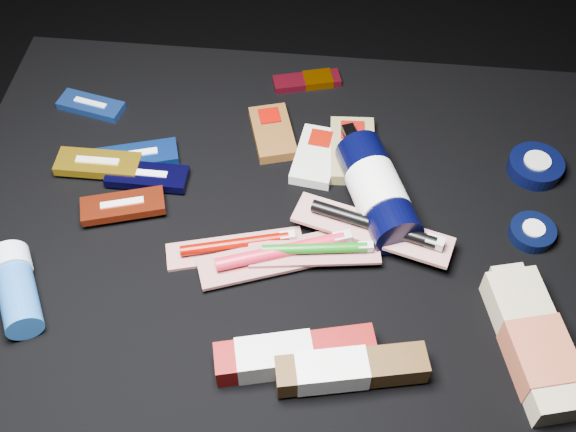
# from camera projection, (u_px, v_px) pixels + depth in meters

# --- Properties ---
(ground) EXTENTS (3.00, 3.00, 0.00)m
(ground) POSITION_uv_depth(u_px,v_px,m) (280.00, 355.00, 1.36)
(ground) COLOR black
(ground) RESTS_ON ground
(cloth_table) EXTENTS (0.98, 0.78, 0.40)m
(cloth_table) POSITION_uv_depth(u_px,v_px,m) (278.00, 300.00, 1.21)
(cloth_table) COLOR black
(cloth_table) RESTS_ON ground
(luna_bar_0) EXTENTS (0.11, 0.06, 0.01)m
(luna_bar_0) POSITION_uv_depth(u_px,v_px,m) (91.00, 105.00, 1.19)
(luna_bar_0) COLOR #1D43A0
(luna_bar_0) RESTS_ON cloth_table
(luna_bar_1) EXTENTS (0.13, 0.08, 0.02)m
(luna_bar_1) POSITION_uv_depth(u_px,v_px,m) (137.00, 157.00, 1.12)
(luna_bar_1) COLOR navy
(luna_bar_1) RESTS_ON cloth_table
(luna_bar_2) EXTENTS (0.12, 0.05, 0.02)m
(luna_bar_2) POSITION_uv_depth(u_px,v_px,m) (147.00, 176.00, 1.09)
(luna_bar_2) COLOR black
(luna_bar_2) RESTS_ON cloth_table
(luna_bar_3) EXTENTS (0.13, 0.05, 0.02)m
(luna_bar_3) POSITION_uv_depth(u_px,v_px,m) (98.00, 164.00, 1.10)
(luna_bar_3) COLOR #B28612
(luna_bar_3) RESTS_ON cloth_table
(luna_bar_4) EXTENTS (0.13, 0.08, 0.02)m
(luna_bar_4) POSITION_uv_depth(u_px,v_px,m) (123.00, 206.00, 1.05)
(luna_bar_4) COLOR maroon
(luna_bar_4) RESTS_ON cloth_table
(clif_bar_0) EXTENTS (0.09, 0.12, 0.02)m
(clif_bar_0) POSITION_uv_depth(u_px,v_px,m) (272.00, 131.00, 1.16)
(clif_bar_0) COLOR brown
(clif_bar_0) RESTS_ON cloth_table
(clif_bar_1) EXTENTS (0.08, 0.12, 0.02)m
(clif_bar_1) POSITION_uv_depth(u_px,v_px,m) (317.00, 154.00, 1.12)
(clif_bar_1) COLOR silver
(clif_bar_1) RESTS_ON cloth_table
(clif_bar_2) EXTENTS (0.08, 0.13, 0.02)m
(clif_bar_2) POSITION_uv_depth(u_px,v_px,m) (352.00, 148.00, 1.13)
(clif_bar_2) COLOR olive
(clif_bar_2) RESTS_ON cloth_table
(power_bar) EXTENTS (0.12, 0.06, 0.01)m
(power_bar) POSITION_uv_depth(u_px,v_px,m) (311.00, 80.00, 1.23)
(power_bar) COLOR maroon
(power_bar) RESTS_ON cloth_table
(lotion_bottle) EXTENTS (0.13, 0.23, 0.07)m
(lotion_bottle) POSITION_uv_depth(u_px,v_px,m) (377.00, 191.00, 1.04)
(lotion_bottle) COLOR black
(lotion_bottle) RESTS_ON cloth_table
(cream_tin_upper) EXTENTS (0.08, 0.08, 0.03)m
(cream_tin_upper) POSITION_uv_depth(u_px,v_px,m) (535.00, 166.00, 1.11)
(cream_tin_upper) COLOR black
(cream_tin_upper) RESTS_ON cloth_table
(cream_tin_lower) EXTENTS (0.07, 0.07, 0.02)m
(cream_tin_lower) POSITION_uv_depth(u_px,v_px,m) (532.00, 232.00, 1.03)
(cream_tin_lower) COLOR black
(cream_tin_lower) RESTS_ON cloth_table
(bodywash_bottle) EXTENTS (0.12, 0.22, 0.04)m
(bodywash_bottle) POSITION_uv_depth(u_px,v_px,m) (535.00, 345.00, 0.91)
(bodywash_bottle) COLOR tan
(bodywash_bottle) RESTS_ON cloth_table
(deodorant_stick) EXTENTS (0.11, 0.14, 0.05)m
(deodorant_stick) POSITION_uv_depth(u_px,v_px,m) (16.00, 288.00, 0.96)
(deodorant_stick) COLOR #1F559F
(deodorant_stick) RESTS_ON cloth_table
(toothbrush_pack_0) EXTENTS (0.20, 0.09, 0.02)m
(toothbrush_pack_0) POSITION_uv_depth(u_px,v_px,m) (237.00, 246.00, 1.02)
(toothbrush_pack_0) COLOR beige
(toothbrush_pack_0) RESTS_ON cloth_table
(toothbrush_pack_1) EXTENTS (0.23, 0.13, 0.03)m
(toothbrush_pack_1) POSITION_uv_depth(u_px,v_px,m) (283.00, 254.00, 1.00)
(toothbrush_pack_1) COLOR #B5ACA8
(toothbrush_pack_1) RESTS_ON cloth_table
(toothbrush_pack_2) EXTENTS (0.19, 0.07, 0.02)m
(toothbrush_pack_2) POSITION_uv_depth(u_px,v_px,m) (316.00, 251.00, 1.00)
(toothbrush_pack_2) COLOR #B6ADAA
(toothbrush_pack_2) RESTS_ON cloth_table
(toothbrush_pack_3) EXTENTS (0.23, 0.11, 0.03)m
(toothbrush_pack_3) POSITION_uv_depth(u_px,v_px,m) (375.00, 228.00, 1.01)
(toothbrush_pack_3) COLOR silver
(toothbrush_pack_3) RESTS_ON cloth_table
(toothpaste_carton_red) EXTENTS (0.21, 0.09, 0.04)m
(toothpaste_carton_red) POSITION_uv_depth(u_px,v_px,m) (288.00, 356.00, 0.90)
(toothpaste_carton_red) COLOR #6C0909
(toothpaste_carton_red) RESTS_ON cloth_table
(toothpaste_carton_green) EXTENTS (0.19, 0.08, 0.04)m
(toothpaste_carton_green) POSITION_uv_depth(u_px,v_px,m) (344.00, 370.00, 0.89)
(toothpaste_carton_green) COLOR #402810
(toothpaste_carton_green) RESTS_ON cloth_table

